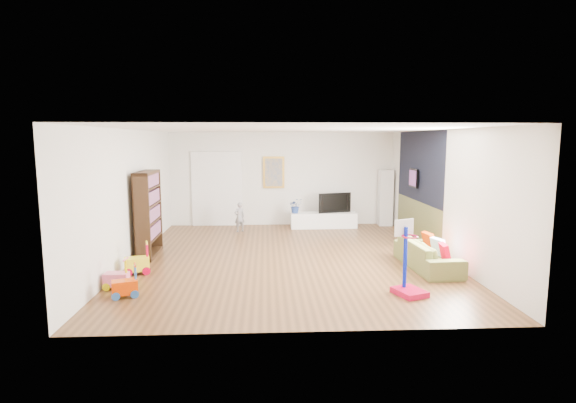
{
  "coord_description": "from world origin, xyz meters",
  "views": [
    {
      "loc": [
        -0.49,
        -9.31,
        2.49
      ],
      "look_at": [
        0.0,
        0.4,
        1.15
      ],
      "focal_mm": 28.0,
      "sensor_mm": 36.0,
      "label": 1
    }
  ],
  "objects_px": {
    "bookshelf": "(148,214)",
    "sofa": "(427,255)",
    "basketball_hoop": "(411,258)",
    "media_console": "(323,220)"
  },
  "relations": [
    {
      "from": "bookshelf",
      "to": "basketball_hoop",
      "type": "relative_size",
      "value": 1.5
    },
    {
      "from": "media_console",
      "to": "bookshelf",
      "type": "relative_size",
      "value": 1.02
    },
    {
      "from": "basketball_hoop",
      "to": "bookshelf",
      "type": "bearing_deg",
      "value": 128.66
    },
    {
      "from": "bookshelf",
      "to": "basketball_hoop",
      "type": "height_order",
      "value": "bookshelf"
    },
    {
      "from": "media_console",
      "to": "bookshelf",
      "type": "height_order",
      "value": "bookshelf"
    },
    {
      "from": "bookshelf",
      "to": "sofa",
      "type": "distance_m",
      "value": 5.86
    },
    {
      "from": "sofa",
      "to": "basketball_hoop",
      "type": "bearing_deg",
      "value": 147.34
    },
    {
      "from": "bookshelf",
      "to": "sofa",
      "type": "xyz_separation_m",
      "value": [
        5.68,
        -1.28,
        -0.65
      ]
    },
    {
      "from": "sofa",
      "to": "basketball_hoop",
      "type": "relative_size",
      "value": 1.5
    },
    {
      "from": "media_console",
      "to": "bookshelf",
      "type": "bearing_deg",
      "value": -146.88
    }
  ]
}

